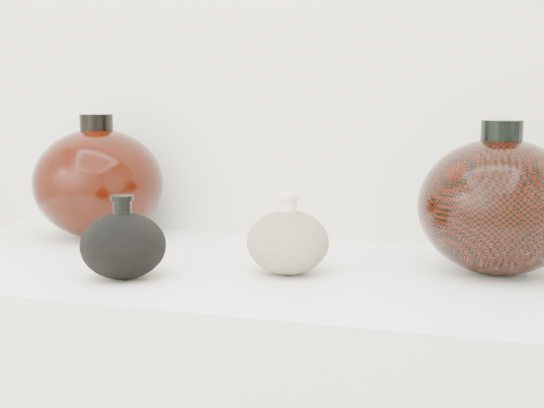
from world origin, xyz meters
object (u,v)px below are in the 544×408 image
(cream_gourd_vase, at_px, (288,241))
(right_round_pot, at_px, (499,206))
(black_gourd_vase, at_px, (123,245))
(left_round_pot, at_px, (98,183))

(cream_gourd_vase, bearing_deg, right_round_pot, 17.64)
(cream_gourd_vase, height_order, right_round_pot, right_round_pot)
(black_gourd_vase, xyz_separation_m, left_round_pot, (-0.19, 0.26, 0.05))
(cream_gourd_vase, height_order, left_round_pot, left_round_pot)
(cream_gourd_vase, bearing_deg, black_gourd_vase, -155.84)
(cream_gourd_vase, relative_size, left_round_pot, 0.46)
(black_gourd_vase, height_order, left_round_pot, left_round_pot)
(black_gourd_vase, relative_size, cream_gourd_vase, 0.93)
(right_round_pot, bearing_deg, black_gourd_vase, -159.52)
(cream_gourd_vase, xyz_separation_m, right_round_pot, (0.28, 0.09, 0.05))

